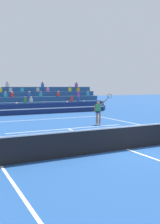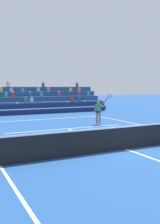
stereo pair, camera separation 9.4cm
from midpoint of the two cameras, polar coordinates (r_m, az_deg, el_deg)
The scene contains 7 objects.
ground_plane at distance 12.04m, azimuth 9.93°, elevation -7.99°, with size 120.00×120.00×0.00m, color navy.
court_lines at distance 12.04m, azimuth 9.93°, elevation -7.98°, with size 11.10×23.90×0.01m.
tennis_net at distance 11.93m, azimuth 9.98°, elevation -5.45°, with size 12.00×0.10×1.10m.
sponsor_banner_wall at distance 26.74m, azimuth -11.59°, elevation 0.63°, with size 18.00×0.26×1.10m.
bleacher_stand at distance 30.38m, azimuth -13.53°, elevation 2.06°, with size 19.57×4.75×3.38m.
tennis_player at distance 19.21m, azimuth 3.93°, elevation 0.12°, with size 1.04×0.90×2.34m.
tennis_ball at distance 17.51m, azimuth 14.03°, elevation -3.70°, with size 0.07×0.07×0.07m, color #C6DB33.
Camera 1 is at (-7.11, -9.31, 2.81)m, focal length 42.00 mm.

